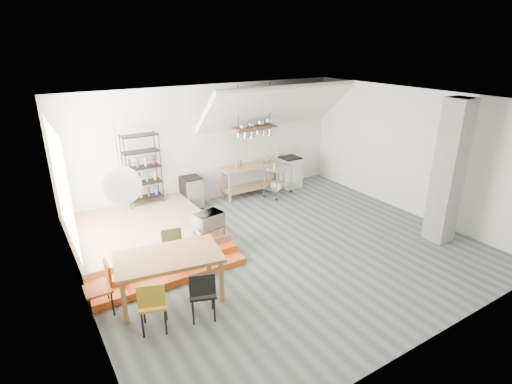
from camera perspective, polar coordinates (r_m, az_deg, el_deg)
floor at (r=8.87m, az=3.82°, el=-8.05°), size 8.00×8.00×0.00m
wall_back at (r=11.11m, az=-6.62°, el=6.80°), size 8.00×0.04×3.20m
wall_left at (r=6.83m, az=-24.33°, el=-4.26°), size 0.04×7.00×3.20m
wall_right at (r=10.97m, az=21.35°, el=5.30°), size 0.04×7.00×3.20m
ceiling at (r=7.83m, az=4.39°, el=12.88°), size 8.00×7.00×0.02m
slope_ceiling at (r=11.30m, az=2.97°, el=12.07°), size 4.40×1.44×1.32m
window_pane at (r=8.16m, az=-26.06°, el=0.97°), size 0.02×2.50×2.20m
platform at (r=9.44m, az=-16.03°, el=-5.61°), size 3.00×3.00×0.40m
step_lower at (r=7.87m, az=-11.70°, el=-12.02°), size 3.00×0.35×0.13m
step_upper at (r=8.12m, az=-12.63°, el=-10.44°), size 3.00×0.35×0.27m
concrete_column at (r=9.60m, az=25.82°, el=2.53°), size 0.50×0.50×3.20m
kitchen_counter at (r=11.59m, az=-0.76°, el=2.51°), size 1.80×0.60×0.91m
stove at (r=12.38m, az=4.77°, el=2.96°), size 0.60×0.60×1.18m
pot_rack at (r=11.06m, az=-0.06°, el=8.87°), size 1.20×0.50×1.43m
wire_shelving at (r=10.24m, az=-15.95°, el=3.30°), size 0.88×0.38×1.80m
microwave_shelf at (r=8.56m, az=-6.74°, el=-5.16°), size 0.60×0.40×0.16m
paper_lantern at (r=6.44m, az=-18.64°, el=0.86°), size 0.60×0.60×0.60m
dining_table at (r=7.09m, az=-12.41°, el=-9.50°), size 1.93×1.30×0.85m
chair_mustard at (r=6.49m, az=-14.57°, el=-14.96°), size 0.55×0.55×0.94m
chair_black at (r=6.59m, az=-7.65°, el=-13.82°), size 0.54×0.54×0.93m
chair_olive at (r=7.92m, az=-11.74°, el=-7.83°), size 0.48×0.48×0.90m
chair_red at (r=7.16m, az=-21.14°, el=-12.18°), size 0.42×0.42×0.91m
rolling_cart at (r=11.59m, az=3.18°, el=2.16°), size 0.99×0.78×0.87m
mini_fridge at (r=10.91m, az=-9.18°, el=-0.05°), size 0.51×0.51×0.86m
microwave at (r=8.48m, az=-6.79°, el=-4.05°), size 0.67×0.52×0.33m
bowl at (r=11.66m, az=1.08°, el=4.22°), size 0.24×0.24×0.05m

